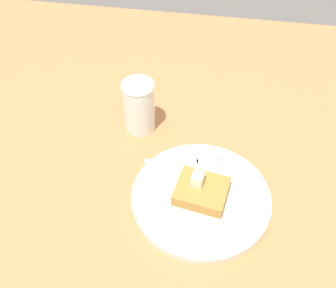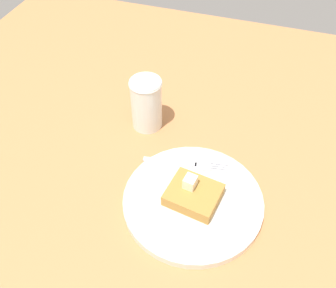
% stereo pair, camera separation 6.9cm
% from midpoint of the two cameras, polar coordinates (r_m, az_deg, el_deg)
% --- Properties ---
extents(table_surface, '(1.28, 1.28, 0.03)m').
position_cam_midpoint_polar(table_surface, '(0.69, 1.91, -7.37)').
color(table_surface, '#B87646').
rests_on(table_surface, ground).
extents(plate, '(0.24, 0.24, 0.01)m').
position_cam_midpoint_polar(plate, '(0.66, 6.85, -8.74)').
color(plate, silver).
rests_on(plate, table_surface).
extents(toast_slice_center, '(0.09, 0.10, 0.02)m').
position_cam_midpoint_polar(toast_slice_center, '(0.64, 6.98, -7.85)').
color(toast_slice_center, '#AB7936').
rests_on(toast_slice_center, plate).
extents(butter_pat_primary, '(0.02, 0.02, 0.02)m').
position_cam_midpoint_polar(butter_pat_primary, '(0.63, 6.53, -5.96)').
color(butter_pat_primary, '#F8E8C9').
rests_on(butter_pat_primary, toast_slice_center).
extents(fork, '(0.04, 0.16, 0.00)m').
position_cam_midpoint_polar(fork, '(0.70, 6.18, -3.21)').
color(fork, silver).
rests_on(fork, plate).
extents(syrup_jar, '(0.06, 0.06, 0.11)m').
position_cam_midpoint_polar(syrup_jar, '(0.75, -0.68, 5.84)').
color(syrup_jar, '#341309').
rests_on(syrup_jar, table_surface).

